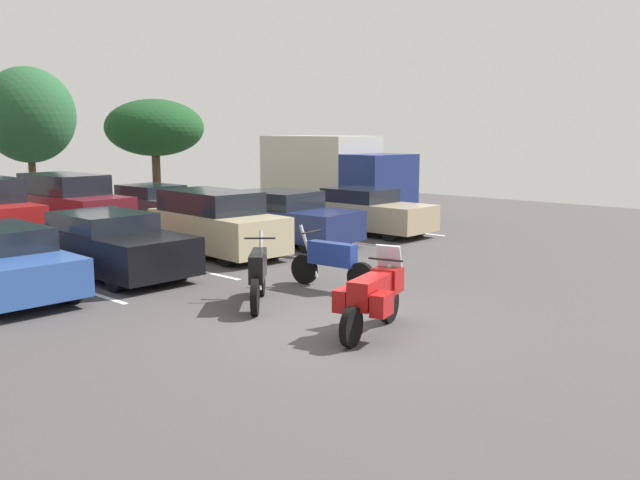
% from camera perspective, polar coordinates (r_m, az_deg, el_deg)
% --- Properties ---
extents(ground, '(44.00, 44.00, 0.10)m').
position_cam_1_polar(ground, '(11.67, 1.77, -7.40)').
color(ground, '#423F3F').
extents(motorcycle_touring, '(2.13, 1.01, 1.39)m').
position_cam_1_polar(motorcycle_touring, '(11.02, 4.62, -4.68)').
color(motorcycle_touring, black).
rests_on(motorcycle_touring, ground).
extents(motorcycle_second, '(0.62, 2.16, 1.30)m').
position_cam_1_polar(motorcycle_second, '(14.08, 0.99, -1.86)').
color(motorcycle_second, black).
rests_on(motorcycle_second, ground).
extents(motorcycle_third, '(1.66, 1.55, 1.32)m').
position_cam_1_polar(motorcycle_third, '(12.81, -5.32, -2.94)').
color(motorcycle_third, black).
rests_on(motorcycle_third, ground).
extents(parking_stripes, '(23.21, 4.92, 0.01)m').
position_cam_1_polar(parking_stripes, '(15.58, -21.04, -3.58)').
color(parking_stripes, silver).
rests_on(parking_stripes, ground).
extents(car_black, '(1.97, 4.71, 1.44)m').
position_cam_1_polar(car_black, '(16.22, -17.58, -0.36)').
color(car_black, black).
rests_on(car_black, ground).
extents(car_champagne, '(2.09, 4.44, 1.73)m').
position_cam_1_polar(car_champagne, '(18.18, -8.95, 1.44)').
color(car_champagne, '#C1B289').
rests_on(car_champagne, ground).
extents(car_navy, '(2.26, 4.40, 1.56)m').
position_cam_1_polar(car_navy, '(19.77, -2.85, 1.86)').
color(car_navy, navy).
rests_on(car_navy, ground).
extents(car_tan, '(1.80, 4.45, 1.46)m').
position_cam_1_polar(car_tan, '(21.86, 3.96, 2.45)').
color(car_tan, tan).
rests_on(car_tan, ground).
extents(car_far_maroon, '(1.83, 4.81, 1.96)m').
position_cam_1_polar(car_far_maroon, '(22.83, -20.63, 2.80)').
color(car_far_maroon, maroon).
rests_on(car_far_maroon, ground).
extents(car_far_charcoal, '(1.81, 4.50, 1.47)m').
position_cam_1_polar(car_far_charcoal, '(23.79, -13.74, 2.78)').
color(car_far_charcoal, '#38383D').
rests_on(car_far_charcoal, ground).
extents(box_truck, '(2.97, 6.60, 3.14)m').
position_cam_1_polar(box_truck, '(26.51, 1.08, 5.67)').
color(box_truck, navy).
rests_on(box_truck, ground).
extents(tree_center_right, '(4.71, 4.71, 4.86)m').
position_cam_1_polar(tree_center_right, '(33.50, -13.97, 9.29)').
color(tree_center_right, '#4C3823').
rests_on(tree_center_right, ground).
extents(tree_far_right, '(3.71, 3.71, 5.92)m').
position_cam_1_polar(tree_far_right, '(30.04, -23.68, 9.76)').
color(tree_far_right, '#4C3823').
rests_on(tree_far_right, ground).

